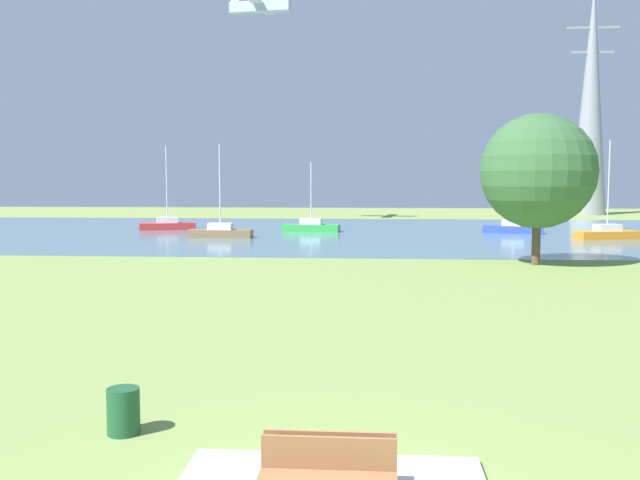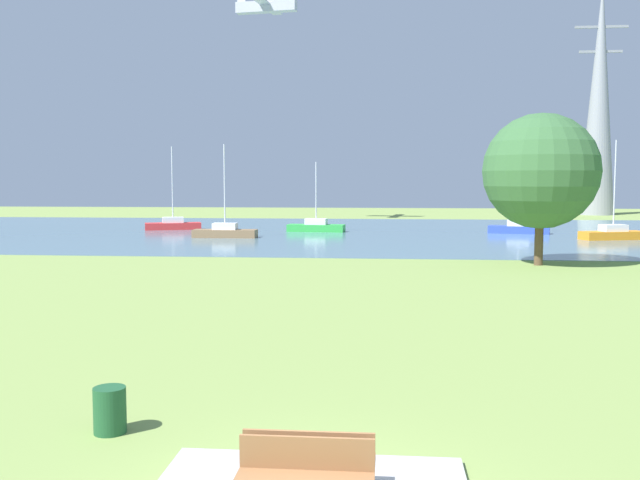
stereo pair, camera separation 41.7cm
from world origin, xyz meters
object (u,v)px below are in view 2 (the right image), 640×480
(sailboat_brown, at_px, (225,232))
(tree_east_far, at_px, (541,171))
(bench_facing_water, at_px, (310,464))
(litter_bin, at_px, (110,410))
(sailboat_green, at_px, (316,226))
(electricity_pylon, at_px, (599,98))
(bench_facing_inland, at_px, (305,480))
(sailboat_blue, at_px, (519,228))
(sailboat_orange, at_px, (613,233))
(light_aircraft, at_px, (266,7))
(sailboat_red, at_px, (173,224))

(sailboat_brown, height_order, tree_east_far, tree_east_far)
(bench_facing_water, height_order, litter_bin, bench_facing_water)
(sailboat_green, distance_m, electricity_pylon, 47.96)
(sailboat_brown, bearing_deg, bench_facing_inland, -75.65)
(electricity_pylon, bearing_deg, bench_facing_water, -108.31)
(bench_facing_inland, relative_size, electricity_pylon, 0.06)
(sailboat_brown, height_order, sailboat_green, sailboat_brown)
(sailboat_blue, bearing_deg, tree_east_far, -97.76)
(sailboat_orange, height_order, tree_east_far, tree_east_far)
(sailboat_blue, bearing_deg, light_aircraft, 146.67)
(litter_bin, height_order, sailboat_green, sailboat_green)
(sailboat_orange, bearing_deg, light_aircraft, 144.54)
(sailboat_brown, distance_m, sailboat_green, 9.20)
(sailboat_orange, bearing_deg, sailboat_red, 168.56)
(bench_facing_water, bearing_deg, sailboat_blue, 76.56)
(bench_facing_inland, relative_size, sailboat_blue, 0.27)
(tree_east_far, bearing_deg, sailboat_red, 138.42)
(electricity_pylon, bearing_deg, sailboat_brown, -134.32)
(sailboat_red, relative_size, tree_east_far, 0.94)
(litter_bin, height_order, sailboat_blue, sailboat_blue)
(sailboat_green, relative_size, electricity_pylon, 0.20)
(sailboat_red, height_order, tree_east_far, tree_east_far)
(bench_facing_inland, bearing_deg, litter_bin, 144.20)
(electricity_pylon, bearing_deg, sailboat_blue, -115.08)
(sailboat_brown, bearing_deg, litter_bin, -79.69)
(sailboat_green, bearing_deg, electricity_pylon, 45.42)
(bench_facing_water, bearing_deg, light_aircraft, 100.17)
(sailboat_green, height_order, light_aircraft, light_aircraft)
(tree_east_far, distance_m, light_aircraft, 45.90)
(bench_facing_water, bearing_deg, sailboat_brown, 104.52)
(bench_facing_water, xyz_separation_m, litter_bin, (-3.71, 2.14, -0.07))
(litter_bin, height_order, tree_east_far, tree_east_far)
(sailboat_blue, relative_size, sailboat_red, 0.91)
(sailboat_blue, height_order, sailboat_red, sailboat_red)
(tree_east_far, xyz_separation_m, light_aircraft, (-20.44, 37.18, 17.51))
(sailboat_orange, relative_size, sailboat_green, 1.24)
(sailboat_green, height_order, tree_east_far, tree_east_far)
(sailboat_orange, height_order, sailboat_brown, sailboat_orange)
(electricity_pylon, bearing_deg, sailboat_red, -145.09)
(sailboat_green, xyz_separation_m, electricity_pylon, (32.19, 32.66, 14.07))
(tree_east_far, bearing_deg, bench_facing_water, -107.74)
(sailboat_blue, xyz_separation_m, tree_east_far, (-2.97, -21.78, 4.35))
(sailboat_blue, distance_m, sailboat_red, 29.52)
(sailboat_green, bearing_deg, sailboat_blue, -1.60)
(sailboat_orange, bearing_deg, sailboat_blue, 136.98)
(bench_facing_inland, bearing_deg, sailboat_red, 108.90)
(electricity_pylon, bearing_deg, litter_bin, -111.10)
(sailboat_blue, height_order, electricity_pylon, electricity_pylon)
(bench_facing_water, height_order, sailboat_blue, sailboat_blue)
(bench_facing_inland, xyz_separation_m, tree_east_far, (8.83, 28.13, 4.34))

